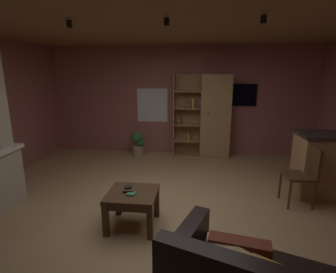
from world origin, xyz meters
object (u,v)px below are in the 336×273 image
bookshelf_cabinet (211,117)px  table_book_1 (128,190)px  dining_chair (304,172)px  wall_mounted_tv (237,95)px  coffee_table (132,199)px  table_book_2 (128,187)px  table_book_0 (131,194)px  potted_floor_plant (138,143)px

bookshelf_cabinet → table_book_1: (-1.20, -3.13, -0.47)m
bookshelf_cabinet → table_book_1: bookshelf_cabinet is taller
dining_chair → wall_mounted_tv: wall_mounted_tv is taller
bookshelf_cabinet → coffee_table: size_ratio=3.11×
bookshelf_cabinet → table_book_2: (-1.21, -3.11, -0.44)m
coffee_table → table_book_0: bearing=-83.4°
bookshelf_cabinet → table_book_0: bookshelf_cabinet is taller
table_book_2 → wall_mounted_tv: size_ratio=0.11×
coffee_table → potted_floor_plant: bearing=101.7°
table_book_0 → coffee_table: bearing=96.6°
table_book_2 → potted_floor_plant: size_ratio=0.17×
table_book_0 → wall_mounted_tv: size_ratio=0.12×
table_book_1 → wall_mounted_tv: (1.79, 3.34, 0.97)m
dining_chair → wall_mounted_tv: bearing=105.7°
table_book_1 → potted_floor_plant: potted_floor_plant is taller
bookshelf_cabinet → wall_mounted_tv: bookshelf_cabinet is taller
dining_chair → table_book_0: bearing=-159.0°
table_book_0 → wall_mounted_tv: bearing=63.1°
table_book_2 → dining_chair: bearing=18.6°
table_book_1 → bookshelf_cabinet: bearing=69.0°
bookshelf_cabinet → potted_floor_plant: size_ratio=3.20×
bookshelf_cabinet → coffee_table: bookshelf_cabinet is taller
bookshelf_cabinet → table_book_0: (-1.14, -3.20, -0.49)m
table_book_0 → table_book_1: 0.09m
dining_chair → potted_floor_plant: 3.71m
table_book_1 → table_book_2: size_ratio=1.32×
table_book_0 → potted_floor_plant: bearing=101.6°
table_book_2 → wall_mounted_tv: bearing=61.7°
table_book_2 → bookshelf_cabinet: bearing=68.8°
table_book_0 → dining_chair: dining_chair is taller
table_book_2 → dining_chair: (2.49, 0.84, -0.00)m
potted_floor_plant → wall_mounted_tv: bearing=9.2°
bookshelf_cabinet → dining_chair: size_ratio=2.14×
table_book_1 → wall_mounted_tv: bearing=61.9°
bookshelf_cabinet → dining_chair: (1.28, -2.27, -0.45)m
table_book_0 → table_book_2: 0.12m
dining_chair → table_book_1: bearing=-160.9°
bookshelf_cabinet → wall_mounted_tv: bearing=19.8°
table_book_0 → potted_floor_plant: size_ratio=0.18×
dining_chair → wall_mounted_tv: 2.75m
table_book_1 → potted_floor_plant: bearing=100.8°
table_book_1 → wall_mounted_tv: size_ratio=0.15×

